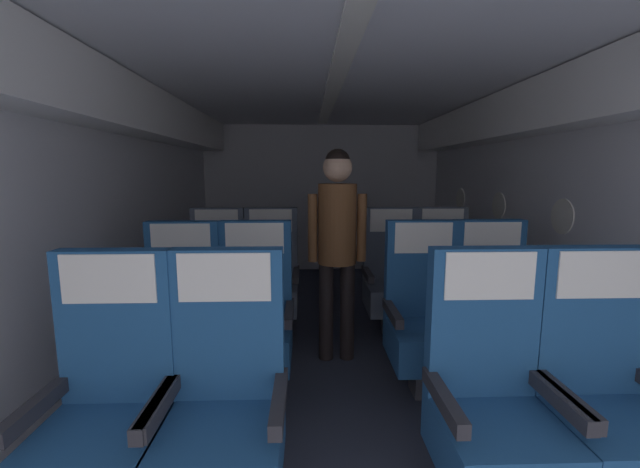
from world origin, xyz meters
TOP-DOWN VIEW (x-y plane):
  - ground at (0.00, 2.94)m, footprint 3.59×6.29m
  - fuselage_shell at (0.00, 3.21)m, footprint 3.47×5.94m
  - seat_a_left_window at (-1.00, 1.58)m, footprint 0.50×0.49m
  - seat_a_left_aisle at (-0.55, 1.58)m, footprint 0.50×0.49m
  - seat_a_right_aisle at (1.01, 1.57)m, footprint 0.50×0.49m
  - seat_a_right_window at (0.54, 1.57)m, footprint 0.50×0.49m
  - seat_b_left_window at (-1.01, 2.54)m, footprint 0.50×0.49m
  - seat_b_left_aisle at (-0.55, 2.56)m, footprint 0.50×0.49m
  - seat_b_right_aisle at (1.00, 2.55)m, footprint 0.50×0.49m
  - seat_b_right_window at (0.54, 2.54)m, footprint 0.50×0.49m
  - seat_c_left_window at (-1.00, 3.52)m, footprint 0.50×0.49m
  - seat_c_left_aisle at (-0.53, 3.53)m, footprint 0.50×0.49m
  - seat_c_right_aisle at (1.00, 3.53)m, footprint 0.50×0.49m
  - seat_c_right_window at (0.53, 3.50)m, footprint 0.50×0.49m
  - flight_attendant at (0.01, 3.00)m, footprint 0.43×0.28m

SIDE VIEW (x-z plane):
  - ground at x=0.00m, z-range -0.02..0.00m
  - seat_a_left_window at x=-1.00m, z-range -0.09..1.02m
  - seat_a_left_aisle at x=-0.55m, z-range -0.09..1.02m
  - seat_a_right_aisle at x=1.01m, z-range -0.09..1.02m
  - seat_a_right_window at x=0.54m, z-range -0.09..1.02m
  - seat_b_left_window at x=-1.01m, z-range -0.09..1.02m
  - seat_b_left_aisle at x=-0.55m, z-range -0.09..1.02m
  - seat_b_right_aisle at x=1.00m, z-range -0.09..1.02m
  - seat_b_right_window at x=0.54m, z-range -0.09..1.02m
  - seat_c_left_window at x=-1.00m, z-range -0.09..1.02m
  - seat_c_left_aisle at x=-0.53m, z-range -0.09..1.02m
  - seat_c_right_aisle at x=1.00m, z-range -0.09..1.02m
  - seat_c_right_window at x=0.53m, z-range -0.09..1.02m
  - flight_attendant at x=0.01m, z-range 0.18..1.76m
  - fuselage_shell at x=0.00m, z-range 0.46..2.60m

